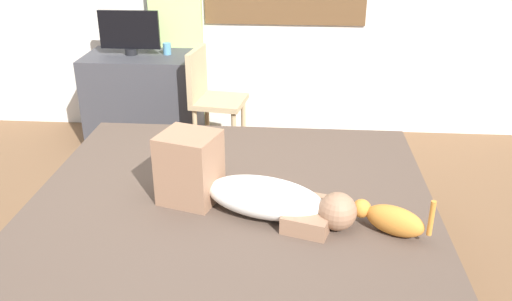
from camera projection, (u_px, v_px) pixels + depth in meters
name	position (u px, v px, depth m)	size (l,w,h in m)	color
ground_plane	(206.00, 299.00, 2.75)	(16.00, 16.00, 0.00)	brown
bed	(234.00, 240.00, 2.78)	(2.01, 1.84, 0.53)	#997A56
person_lying	(245.00, 188.00, 2.48)	(0.93, 0.49, 0.34)	silver
cat	(391.00, 219.00, 2.33)	(0.32, 0.23, 0.21)	#C67A2D
desk	(145.00, 99.00, 4.48)	(0.90, 0.56, 0.74)	#38383D
tv_monitor	(129.00, 32.00, 4.25)	(0.48, 0.10, 0.35)	black
cup	(167.00, 49.00, 4.31)	(0.06, 0.06, 0.09)	teal
chair_by_desk	(210.00, 95.00, 4.13)	(0.43, 0.43, 0.86)	tan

